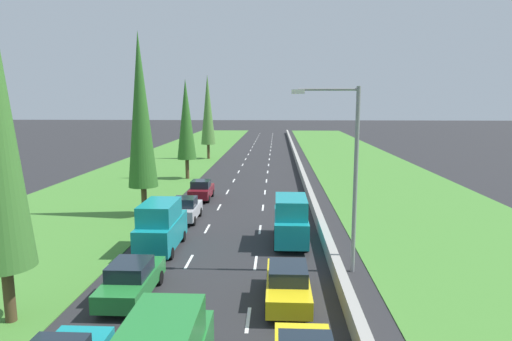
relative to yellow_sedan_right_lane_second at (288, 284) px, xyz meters
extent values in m
plane|color=#28282B|center=(-3.30, 43.41, -0.81)|extent=(300.00, 300.00, 0.00)
cube|color=#478433|center=(-15.95, 43.41, -0.79)|extent=(14.00, 140.00, 0.04)
cube|color=#478433|center=(11.05, 43.41, -0.79)|extent=(14.00, 140.00, 0.04)
cube|color=#9E9B93|center=(2.40, 43.41, -0.39)|extent=(0.44, 120.00, 0.85)
cube|color=white|center=(-5.05, -1.59, -0.81)|extent=(0.14, 2.00, 0.01)
cube|color=white|center=(-5.05, 4.41, -0.81)|extent=(0.14, 2.00, 0.01)
cube|color=white|center=(-5.05, 10.41, -0.81)|extent=(0.14, 2.00, 0.01)
cube|color=white|center=(-5.05, 16.41, -0.81)|extent=(0.14, 2.00, 0.01)
cube|color=white|center=(-5.05, 22.41, -0.81)|extent=(0.14, 2.00, 0.01)
cube|color=white|center=(-5.05, 28.41, -0.81)|extent=(0.14, 2.00, 0.01)
cube|color=white|center=(-5.05, 34.41, -0.81)|extent=(0.14, 2.00, 0.01)
cube|color=white|center=(-5.05, 40.41, -0.81)|extent=(0.14, 2.00, 0.01)
cube|color=white|center=(-5.05, 46.41, -0.81)|extent=(0.14, 2.00, 0.01)
cube|color=white|center=(-5.05, 52.41, -0.81)|extent=(0.14, 2.00, 0.01)
cube|color=white|center=(-5.05, 58.41, -0.81)|extent=(0.14, 2.00, 0.01)
cube|color=white|center=(-5.05, 64.41, -0.81)|extent=(0.14, 2.00, 0.01)
cube|color=white|center=(-5.05, 70.41, -0.81)|extent=(0.14, 2.00, 0.01)
cube|color=white|center=(-5.05, 76.41, -0.81)|extent=(0.14, 2.00, 0.01)
cube|color=white|center=(-5.05, 82.41, -0.81)|extent=(0.14, 2.00, 0.01)
cube|color=white|center=(-5.05, 88.41, -0.81)|extent=(0.14, 2.00, 0.01)
cube|color=white|center=(-5.05, 94.41, -0.81)|extent=(0.14, 2.00, 0.01)
cube|color=white|center=(-5.05, 100.41, -0.81)|extent=(0.14, 2.00, 0.01)
cube|color=white|center=(-1.55, -1.59, -0.81)|extent=(0.14, 2.00, 0.01)
cube|color=white|center=(-1.55, 4.41, -0.81)|extent=(0.14, 2.00, 0.01)
cube|color=white|center=(-1.55, 10.41, -0.81)|extent=(0.14, 2.00, 0.01)
cube|color=white|center=(-1.55, 16.41, -0.81)|extent=(0.14, 2.00, 0.01)
cube|color=white|center=(-1.55, 22.41, -0.81)|extent=(0.14, 2.00, 0.01)
cube|color=white|center=(-1.55, 28.41, -0.81)|extent=(0.14, 2.00, 0.01)
cube|color=white|center=(-1.55, 34.41, -0.81)|extent=(0.14, 2.00, 0.01)
cube|color=white|center=(-1.55, 40.41, -0.81)|extent=(0.14, 2.00, 0.01)
cube|color=white|center=(-1.55, 46.41, -0.81)|extent=(0.14, 2.00, 0.01)
cube|color=white|center=(-1.55, 52.41, -0.81)|extent=(0.14, 2.00, 0.01)
cube|color=white|center=(-1.55, 58.41, -0.81)|extent=(0.14, 2.00, 0.01)
cube|color=white|center=(-1.55, 64.41, -0.81)|extent=(0.14, 2.00, 0.01)
cube|color=white|center=(-1.55, 70.41, -0.81)|extent=(0.14, 2.00, 0.01)
cube|color=white|center=(-1.55, 76.41, -0.81)|extent=(0.14, 2.00, 0.01)
cube|color=white|center=(-1.55, 82.41, -0.81)|extent=(0.14, 2.00, 0.01)
cube|color=white|center=(-1.55, 88.41, -0.81)|extent=(0.14, 2.00, 0.01)
cube|color=white|center=(-1.55, 94.41, -0.81)|extent=(0.14, 2.00, 0.01)
cube|color=white|center=(-1.55, 100.41, -0.81)|extent=(0.14, 2.00, 0.01)
cube|color=yellow|center=(0.00, 0.03, -0.13)|extent=(1.76, 4.50, 0.72)
cube|color=#19232D|center=(0.00, -0.12, 0.53)|extent=(1.56, 1.90, 0.60)
cylinder|color=black|center=(-0.80, 1.43, -0.49)|extent=(0.22, 0.64, 0.64)
cylinder|color=black|center=(0.80, 1.43, -0.49)|extent=(0.22, 0.64, 0.64)
cylinder|color=black|center=(-0.80, -1.36, -0.49)|extent=(0.22, 0.64, 0.64)
cylinder|color=black|center=(0.80, -1.36, -0.49)|extent=(0.22, 0.64, 0.64)
cube|color=#237A33|center=(-6.62, 0.12, -0.13)|extent=(1.76, 4.50, 0.72)
cube|color=#19232D|center=(-6.62, -0.03, 0.53)|extent=(1.56, 1.90, 0.60)
cylinder|color=black|center=(-7.42, 1.51, -0.49)|extent=(0.22, 0.64, 0.64)
cylinder|color=black|center=(-5.82, 1.51, -0.49)|extent=(0.22, 0.64, 0.64)
cylinder|color=black|center=(-7.42, -1.28, -0.49)|extent=(0.22, 0.64, 0.64)
cylinder|color=black|center=(-5.82, -1.28, -0.49)|extent=(0.22, 0.64, 0.64)
cube|color=teal|center=(0.36, 7.84, 0.21)|extent=(1.90, 4.90, 1.40)
cube|color=teal|center=(0.36, 7.54, 1.46)|extent=(1.80, 3.10, 1.10)
cylinder|color=black|center=(-0.51, 9.36, -0.49)|extent=(0.22, 0.64, 0.64)
cylinder|color=black|center=(1.23, 9.36, -0.49)|extent=(0.22, 0.64, 0.64)
cylinder|color=black|center=(-0.51, 6.33, -0.49)|extent=(0.22, 0.64, 0.64)
cylinder|color=black|center=(1.23, 6.33, -0.49)|extent=(0.22, 0.64, 0.64)
cube|color=teal|center=(-6.96, 6.26, 0.21)|extent=(1.90, 4.90, 1.40)
cube|color=teal|center=(-6.96, 5.96, 1.46)|extent=(1.80, 3.10, 1.10)
cylinder|color=black|center=(-7.83, 7.78, -0.49)|extent=(0.22, 0.64, 0.64)
cylinder|color=black|center=(-6.09, 7.78, -0.49)|extent=(0.22, 0.64, 0.64)
cylinder|color=black|center=(-7.83, 4.74, -0.49)|extent=(0.22, 0.64, 0.64)
cylinder|color=black|center=(-6.09, 4.74, -0.49)|extent=(0.22, 0.64, 0.64)
cube|color=silver|center=(-6.86, 12.41, -0.11)|extent=(1.68, 3.90, 0.76)
cube|color=#19232D|center=(-6.86, 12.11, 0.59)|extent=(1.52, 1.60, 0.64)
cylinder|color=black|center=(-7.62, 13.62, -0.49)|extent=(0.22, 0.64, 0.64)
cylinder|color=black|center=(-6.10, 13.62, -0.49)|extent=(0.22, 0.64, 0.64)
cylinder|color=black|center=(-7.62, 11.20, -0.49)|extent=(0.22, 0.64, 0.64)
cylinder|color=black|center=(-6.10, 11.20, -0.49)|extent=(0.22, 0.64, 0.64)
cube|color=#237A33|center=(-3.42, -7.00, 1.46)|extent=(1.80, 3.10, 1.10)
cube|color=maroon|center=(-6.93, 19.19, -0.11)|extent=(1.68, 3.90, 0.76)
cube|color=#19232D|center=(-6.93, 18.89, 0.59)|extent=(1.52, 1.60, 0.64)
cylinder|color=black|center=(-7.69, 20.40, -0.49)|extent=(0.22, 0.64, 0.64)
cylinder|color=black|center=(-6.17, 20.40, -0.49)|extent=(0.22, 0.64, 0.64)
cylinder|color=black|center=(-7.69, 17.98, -0.49)|extent=(0.22, 0.64, 0.64)
cylinder|color=black|center=(-6.17, 17.98, -0.49)|extent=(0.22, 0.64, 0.64)
cylinder|color=#4C3823|center=(-10.53, -2.16, 0.29)|extent=(0.41, 0.41, 2.20)
cylinder|color=#4C3823|center=(-10.20, 13.59, 0.29)|extent=(0.40, 0.40, 2.20)
cone|color=#2D6623|center=(-10.20, 13.59, 6.90)|extent=(2.13, 2.13, 11.03)
cylinder|color=#4C3823|center=(-10.24, 29.29, 0.29)|extent=(0.40, 0.40, 2.20)
cone|color=#2D6623|center=(-10.24, 29.29, 5.69)|extent=(2.07, 2.07, 8.60)
cylinder|color=#4C3823|center=(-10.60, 46.46, 0.29)|extent=(0.40, 0.40, 2.20)
cone|color=#4C7F38|center=(-10.60, 46.46, 6.46)|extent=(2.11, 2.11, 10.14)
cylinder|color=gray|center=(3.27, 3.50, 3.69)|extent=(0.20, 0.20, 9.00)
cylinder|color=gray|center=(1.87, 3.50, 8.04)|extent=(2.80, 0.12, 0.12)
cube|color=silver|center=(0.47, 3.50, 7.94)|extent=(0.60, 0.28, 0.20)
camera|label=1|loc=(-0.52, -17.08, 7.41)|focal=30.42mm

